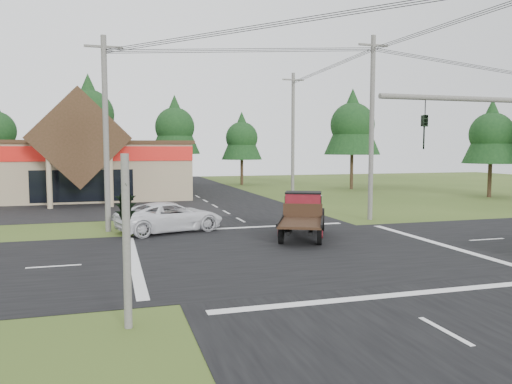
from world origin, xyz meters
name	(u,v)px	position (x,y,z in m)	size (l,w,h in m)	color
ground	(298,252)	(0.00, 0.00, 0.00)	(120.00, 120.00, 0.00)	#3A4E1C
road_ns	(298,252)	(0.00, 0.00, 0.01)	(12.00, 120.00, 0.02)	black
road_ew	(298,251)	(0.00, 0.00, 0.01)	(120.00, 12.00, 0.02)	black
parking_apron	(22,211)	(-14.00, 19.00, 0.01)	(28.00, 14.00, 0.02)	black
cvs_building	(20,168)	(-15.70, 29.57, 2.78)	(30.40, 18.20, 9.19)	tan
traffic_signal_corner	(125,188)	(-7.50, -7.32, 3.52)	(0.53, 2.48, 4.40)	#595651
utility_pole_nw	(106,132)	(-8.00, 8.00, 5.39)	(2.00, 0.30, 10.50)	#595651
utility_pole_ne	(372,127)	(8.00, 8.00, 5.89)	(2.00, 0.30, 11.50)	#595651
utility_pole_n	(293,135)	(8.00, 22.00, 5.74)	(2.00, 0.30, 11.20)	#595651
tree_row_c	(89,112)	(-10.00, 41.00, 8.72)	(7.28, 7.28, 13.13)	#332316
tree_row_d	(175,125)	(0.00, 42.00, 7.38)	(6.16, 6.16, 11.11)	#332316
tree_row_e	(242,136)	(8.00, 40.00, 6.03)	(5.04, 5.04, 9.09)	#332316
tree_side_ne	(352,123)	(18.00, 30.00, 7.38)	(6.16, 6.16, 11.11)	#332316
tree_side_e_near	(492,132)	(26.00, 18.00, 6.03)	(5.04, 5.04, 9.09)	#332316
antique_flatbed_truck	(302,216)	(1.38, 3.01, 1.15)	(2.11, 5.52, 2.31)	#5B0D14
white_pickup	(170,217)	(-4.74, 6.96, 0.81)	(2.69, 5.84, 1.62)	silver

